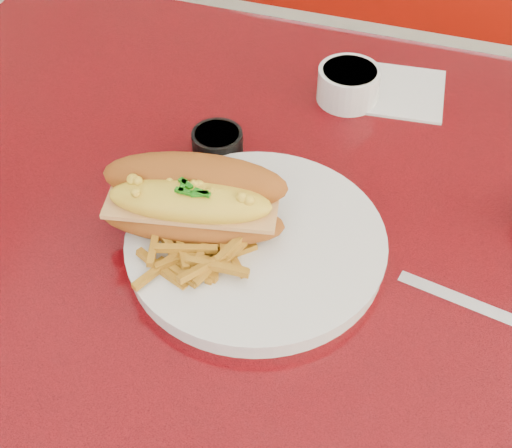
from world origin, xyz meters
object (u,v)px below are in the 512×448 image
(dinner_plate, at_px, (256,244))
(mac_hoagie, at_px, (192,200))
(booth_bench_far, at_px, (400,129))
(knife, at_px, (506,318))
(sauce_cup_left, at_px, (217,142))
(gravy_ramekin, at_px, (349,84))
(diner_table, at_px, (318,315))
(fork, at_px, (295,231))

(dinner_plate, xyz_separation_m, mac_hoagie, (-0.07, -0.00, 0.04))
(booth_bench_far, height_order, knife, booth_bench_far)
(sauce_cup_left, bearing_deg, gravy_ramekin, 51.75)
(diner_table, distance_m, knife, 0.26)
(gravy_ramekin, bearing_deg, dinner_plate, -95.74)
(booth_bench_far, xyz_separation_m, fork, (-0.03, -0.85, 0.50))
(dinner_plate, height_order, sauce_cup_left, sauce_cup_left)
(dinner_plate, height_order, mac_hoagie, mac_hoagie)
(knife, bearing_deg, fork, -177.12)
(knife, bearing_deg, diner_table, 171.23)
(diner_table, distance_m, fork, 0.19)
(booth_bench_far, height_order, fork, booth_bench_far)
(knife, bearing_deg, booth_bench_far, 113.02)
(diner_table, bearing_deg, knife, -19.52)
(fork, bearing_deg, knife, -110.33)
(mac_hoagie, height_order, sauce_cup_left, mac_hoagie)
(diner_table, xyz_separation_m, sauce_cup_left, (-0.15, 0.07, 0.18))
(diner_table, height_order, fork, fork)
(mac_hoagie, relative_size, knife, 1.12)
(booth_bench_far, relative_size, dinner_plate, 4.32)
(gravy_ramekin, xyz_separation_m, knife, (0.22, -0.29, -0.02))
(diner_table, distance_m, mac_hoagie, 0.26)
(booth_bench_far, bearing_deg, knife, -77.73)
(gravy_ramekin, bearing_deg, mac_hoagie, -108.41)
(booth_bench_far, relative_size, fork, 8.42)
(fork, bearing_deg, sauce_cup_left, 36.29)
(diner_table, xyz_separation_m, booth_bench_far, (0.00, 0.81, -0.32))
(diner_table, bearing_deg, booth_bench_far, 90.00)
(gravy_ramekin, distance_m, sauce_cup_left, 0.19)
(diner_table, distance_m, booth_bench_far, 0.87)
(gravy_ramekin, bearing_deg, sauce_cup_left, -128.25)
(mac_hoagie, relative_size, gravy_ramekin, 2.39)
(mac_hoagie, height_order, fork, mac_hoagie)
(fork, bearing_deg, booth_bench_far, -14.22)
(knife, bearing_deg, dinner_plate, -171.01)
(fork, relative_size, knife, 0.79)
(diner_table, height_order, gravy_ramekin, gravy_ramekin)
(diner_table, height_order, sauce_cup_left, sauce_cup_left)
(fork, xyz_separation_m, sauce_cup_left, (-0.13, 0.11, -0.00))
(sauce_cup_left, height_order, knife, sauce_cup_left)
(diner_table, relative_size, sauce_cup_left, 18.86)
(dinner_plate, bearing_deg, sauce_cup_left, 124.52)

